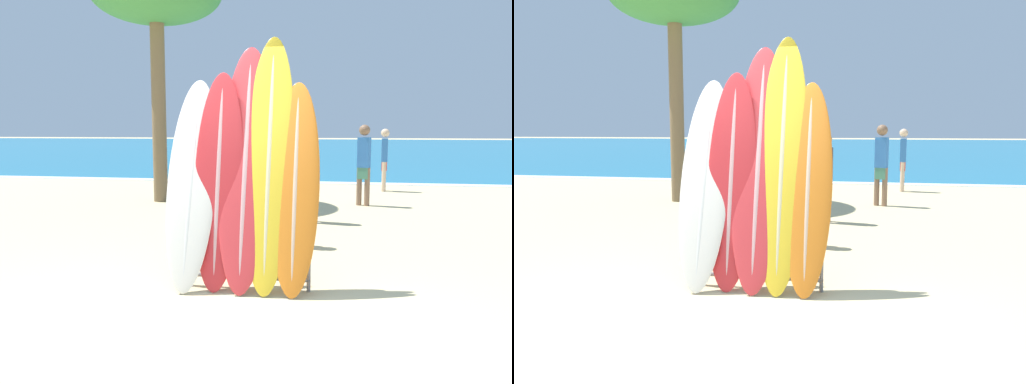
% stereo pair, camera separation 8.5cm
% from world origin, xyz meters
% --- Properties ---
extents(ground_plane, '(160.00, 160.00, 0.00)m').
position_xyz_m(ground_plane, '(0.00, 0.00, 0.00)').
color(ground_plane, beige).
extents(ocean_water, '(120.00, 60.00, 0.01)m').
position_xyz_m(ocean_water, '(0.00, 40.32, 0.00)').
color(ocean_water, teal).
rests_on(ocean_water, ground_plane).
extents(surfboard_rack, '(1.41, 0.04, 0.89)m').
position_xyz_m(surfboard_rack, '(0.03, 0.79, 0.48)').
color(surfboard_rack, slate).
rests_on(surfboard_rack, ground_plane).
extents(surfboard_slot_0, '(0.53, 0.80, 2.18)m').
position_xyz_m(surfboard_slot_0, '(-0.51, 0.82, 1.09)').
color(surfboard_slot_0, silver).
rests_on(surfboard_slot_0, ground_plane).
extents(surfboard_slot_1, '(0.52, 0.56, 2.24)m').
position_xyz_m(surfboard_slot_1, '(-0.23, 0.82, 1.12)').
color(surfboard_slot_1, red).
rests_on(surfboard_slot_1, ground_plane).
extents(surfboard_slot_2, '(0.57, 0.78, 2.52)m').
position_xyz_m(surfboard_slot_2, '(0.05, 0.87, 1.26)').
color(surfboard_slot_2, red).
rests_on(surfboard_slot_2, ground_plane).
extents(surfboard_slot_3, '(0.52, 0.78, 2.62)m').
position_xyz_m(surfboard_slot_3, '(0.29, 0.88, 1.31)').
color(surfboard_slot_3, yellow).
rests_on(surfboard_slot_3, ground_plane).
extents(surfboard_slot_4, '(0.48, 0.65, 2.13)m').
position_xyz_m(surfboard_slot_4, '(0.57, 0.81, 1.07)').
color(surfboard_slot_4, orange).
rests_on(surfboard_slot_4, ground_plane).
extents(person_near_water, '(0.22, 0.28, 1.64)m').
position_xyz_m(person_near_water, '(2.09, 9.32, 0.89)').
color(person_near_water, beige).
rests_on(person_near_water, ground_plane).
extents(person_mid_beach, '(0.27, 0.27, 1.62)m').
position_xyz_m(person_mid_beach, '(0.02, 2.80, 0.88)').
color(person_mid_beach, beige).
rests_on(person_mid_beach, ground_plane).
extents(person_far_left, '(0.29, 0.24, 1.72)m').
position_xyz_m(person_far_left, '(1.46, 6.70, 0.94)').
color(person_far_left, '#846047').
rests_on(person_far_left, ground_plane).
extents(person_far_right, '(0.24, 0.27, 1.56)m').
position_xyz_m(person_far_right, '(0.44, 4.60, 0.85)').
color(person_far_right, '#A87A5B').
rests_on(person_far_right, ground_plane).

